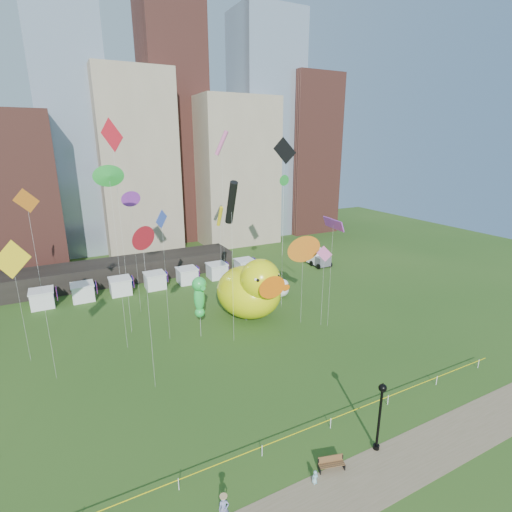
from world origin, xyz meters
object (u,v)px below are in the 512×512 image
box_truck (313,255)px  seahorse_green (199,294)px  park_bench (331,463)px  woman (224,509)px  big_duck (251,289)px  small_duck (280,288)px  lamppost (380,409)px  toddler (315,477)px  seahorse_purple (246,296)px

box_truck → seahorse_green: bearing=-149.0°
park_bench → woman: woman is taller
big_duck → box_truck: big_duck is taller
small_duck → lamppost: size_ratio=0.67×
big_duck → toddler: (-7.42, -24.02, -3.25)m
seahorse_green → park_bench: 22.13m
big_duck → seahorse_green: bearing=-167.6°
small_duck → seahorse_green: 15.63m
small_duck → seahorse_green: seahorse_green is taller
woman → small_duck: bearing=68.7°
seahorse_green → seahorse_purple: seahorse_green is taller
lamppost → toddler: 6.35m
box_truck → seahorse_purple: bearing=-144.1°
toddler → box_truck: bearing=55.0°
lamppost → big_duck: bearing=85.7°
toddler → woman: bearing=177.0°
small_duck → woman: size_ratio=2.18×
seahorse_green → seahorse_purple: 6.72m
seahorse_purple → seahorse_green: bearing=-178.9°
box_truck → small_duck: bearing=-141.9°
big_duck → seahorse_purple: (-1.02, -0.75, -0.40)m
seahorse_green → woman: bearing=-106.8°
seahorse_purple → park_bench: size_ratio=2.50×
box_truck → toddler: bearing=-125.9°
seahorse_purple → box_truck: bearing=26.3°
small_duck → toddler: size_ratio=3.88×
seahorse_purple → lamppost: size_ratio=0.85×
big_duck → box_truck: 25.08m
woman → toddler: size_ratio=1.78×
woman → seahorse_purple: bearing=76.0°
seahorse_green → woman: seahorse_green is taller
big_duck → seahorse_purple: 1.33m
lamppost → woman: bearing=180.0°
small_duck → seahorse_purple: (-7.57, -4.75, 2.03)m
big_duck → woman: bearing=-122.8°
seahorse_purple → park_bench: 23.49m
big_duck → small_duck: size_ratio=2.90×
seahorse_green → seahorse_purple: size_ratio=1.53×
big_duck → lamppost: (-1.77, -23.66, -0.37)m
park_bench → woman: size_ratio=1.10×
park_bench → small_duck: bearing=81.4°
seahorse_purple → woman: bearing=-128.9°
big_duck → seahorse_purple: size_ratio=2.29×
big_duck → park_bench: 24.49m
big_duck → small_duck: (6.54, 3.99, -2.43)m
seahorse_purple → park_bench: seahorse_purple is taller
seahorse_green → park_bench: size_ratio=3.83×
woman → toddler: woman is taller
box_truck → park_bench: bearing=-124.5°
big_duck → seahorse_green: 7.76m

